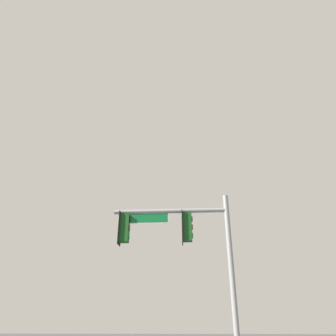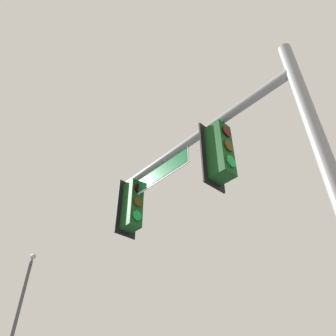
{
  "view_description": "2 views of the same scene",
  "coord_description": "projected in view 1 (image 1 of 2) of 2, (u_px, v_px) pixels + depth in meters",
  "views": [
    {
      "loc": [
        -7.01,
        5.2,
        1.33
      ],
      "look_at": [
        -3.85,
        -6.86,
        7.56
      ],
      "focal_mm": 35.0,
      "sensor_mm": 36.0,
      "label": 1
    },
    {
      "loc": [
        -7.83,
        -3.96,
        1.34
      ],
      "look_at": [
        -3.39,
        -6.65,
        5.24
      ],
      "focal_mm": 35.0,
      "sensor_mm": 36.0,
      "label": 2
    }
  ],
  "objects": [
    {
      "name": "signal_pole_near",
      "position": [
        182.0,
        240.0,
        12.47
      ],
      "size": [
        4.5,
        1.18,
        6.21
      ],
      "color": "gray",
      "rests_on": "ground_plane"
    }
  ]
}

